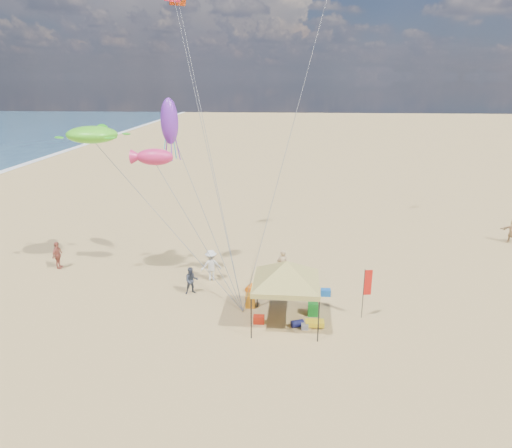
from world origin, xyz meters
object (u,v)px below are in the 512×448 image
object	(u,v)px
feather_flag	(367,285)
cooler_red	(259,319)
canopy_tent	(287,263)
person_far_a	(57,255)
chair_yellow	(250,301)
cooler_blue	(326,292)
person_near_c	(211,265)
person_near_b	(192,281)
person_near_a	(282,265)
beach_cart	(315,323)
chair_green	(313,309)

from	to	relation	value
feather_flag	cooler_red	size ratio (longest dim) A/B	4.93
canopy_tent	feather_flag	distance (m)	4.30
canopy_tent	person_far_a	world-z (taller)	canopy_tent
feather_flag	chair_yellow	xyz separation A→B (m)	(-5.85, 0.74, -1.44)
feather_flag	person_far_a	distance (m)	19.12
cooler_blue	person_near_c	xyz separation A→B (m)	(-6.68, 1.58, 0.76)
person_near_b	person_near_a	bearing A→B (deg)	3.73
person_far_a	beach_cart	bearing A→B (deg)	-107.94
feather_flag	beach_cart	size ratio (longest dim) A/B	2.96
cooler_red	chair_green	size ratio (longest dim) A/B	0.77
canopy_tent	person_near_b	bearing A→B (deg)	151.36
chair_green	person_far_a	xyz separation A→B (m)	(-15.84, 4.89, 0.53)
canopy_tent	person_near_c	distance (m)	6.88
cooler_red	chair_yellow	size ratio (longest dim) A/B	0.77
feather_flag	beach_cart	bearing A→B (deg)	-156.97
feather_flag	chair_yellow	size ratio (longest dim) A/B	3.80
canopy_tent	person_near_a	xyz separation A→B (m)	(-0.25, 5.14, -2.24)
feather_flag	beach_cart	xyz separation A→B (m)	(-2.55, -1.08, -1.59)
person_near_a	beach_cart	bearing A→B (deg)	97.60
cooler_red	chair_yellow	bearing A→B (deg)	108.84
person_near_b	person_near_c	size ratio (longest dim) A/B	0.83
feather_flag	person_near_a	size ratio (longest dim) A/B	1.42
person_near_b	person_far_a	xyz separation A→B (m)	(-9.18, 2.92, 0.10)
chair_yellow	person_far_a	world-z (taller)	person_far_a
beach_cart	person_near_b	world-z (taller)	person_near_b
person_near_a	chair_green	bearing A→B (deg)	101.54
chair_yellow	beach_cart	distance (m)	3.77
person_near_a	person_near_c	xyz separation A→B (m)	(-4.22, -0.40, 0.01)
chair_yellow	cooler_blue	bearing A→B (deg)	21.45
chair_green	person_near_b	size ratio (longest dim) A/B	0.45
person_near_b	person_far_a	bearing A→B (deg)	141.83
canopy_tent	person_near_b	world-z (taller)	canopy_tent
feather_flag	person_near_c	xyz separation A→B (m)	(-8.45, 3.92, -0.84)
canopy_tent	cooler_blue	distance (m)	4.88
chair_yellow	person_near_a	distance (m)	3.97
cooler_red	person_far_a	size ratio (longest dim) A/B	0.31
canopy_tent	feather_flag	world-z (taller)	canopy_tent
chair_yellow	person_near_c	world-z (taller)	person_near_c
canopy_tent	person_near_c	world-z (taller)	canopy_tent
chair_yellow	beach_cart	size ratio (longest dim) A/B	0.78
chair_green	person_far_a	world-z (taller)	person_far_a
canopy_tent	cooler_blue	world-z (taller)	canopy_tent
feather_flag	cooler_red	world-z (taller)	feather_flag
feather_flag	chair_yellow	distance (m)	6.07
chair_green	person_near_c	distance (m)	7.02
person_near_b	chair_green	bearing A→B (deg)	-36.91
canopy_tent	person_near_b	size ratio (longest dim) A/B	3.95
chair_yellow	feather_flag	bearing A→B (deg)	-7.19
beach_cart	person_far_a	bearing A→B (deg)	159.09
cooler_red	chair_yellow	distance (m)	1.75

